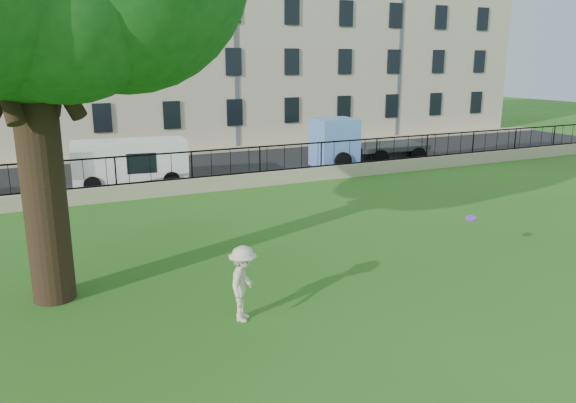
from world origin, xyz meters
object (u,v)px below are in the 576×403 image
white_van (131,163)px  blue_truck (368,141)px  man (243,284)px  frisbee (471,218)px

white_van → blue_truck: (12.09, 0.00, 0.24)m
blue_truck → white_van: bearing=-175.1°
man → blue_truck: blue_truck is taller
man → frisbee: 6.39m
man → frisbee: (6.36, 0.28, 0.54)m
man → white_van: size_ratio=0.34×
man → white_van: (0.36, 14.15, 0.18)m
man → white_van: bearing=34.0°
white_van → blue_truck: size_ratio=0.80×
man → blue_truck: size_ratio=0.28×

